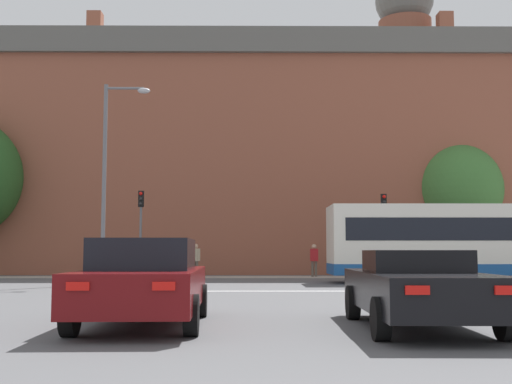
# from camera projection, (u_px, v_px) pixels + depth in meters

# --- Properties ---
(stop_line_strip) EXTENTS (9.38, 0.30, 0.01)m
(stop_line_strip) POSITION_uv_depth(u_px,v_px,m) (265.00, 291.00, 20.76)
(stop_line_strip) COLOR silver
(stop_line_strip) RESTS_ON ground_plane
(far_pavement) EXTENTS (70.43, 2.50, 0.01)m
(far_pavement) POSITION_uv_depth(u_px,v_px,m) (260.00, 277.00, 32.03)
(far_pavement) COLOR #A09B91
(far_pavement) RESTS_ON ground_plane
(brick_civic_building) EXTENTS (37.88, 15.33, 20.30)m
(brick_civic_building) POSITION_uv_depth(u_px,v_px,m) (215.00, 164.00, 42.56)
(brick_civic_building) COLOR brown
(brick_civic_building) RESTS_ON ground_plane
(car_saloon_left) EXTENTS (2.15, 4.79, 1.51)m
(car_saloon_left) POSITION_uv_depth(u_px,v_px,m) (145.00, 281.00, 11.21)
(car_saloon_left) COLOR #600C0F
(car_saloon_left) RESTS_ON ground_plane
(car_roadster_right) EXTENTS (2.10, 4.86, 1.31)m
(car_roadster_right) POSITION_uv_depth(u_px,v_px,m) (418.00, 288.00, 10.78)
(car_roadster_right) COLOR black
(car_roadster_right) RESTS_ON ground_plane
(bus_crossing_lead) EXTENTS (11.38, 2.74, 3.16)m
(bus_crossing_lead) POSITION_uv_depth(u_px,v_px,m) (468.00, 241.00, 26.25)
(bus_crossing_lead) COLOR silver
(bus_crossing_lead) RESTS_ON ground_plane
(traffic_light_far_right) EXTENTS (0.26, 0.31, 4.09)m
(traffic_light_far_right) POSITION_uv_depth(u_px,v_px,m) (384.00, 221.00, 31.27)
(traffic_light_far_right) COLOR slate
(traffic_light_far_right) RESTS_ON ground_plane
(traffic_light_far_left) EXTENTS (0.26, 0.31, 4.26)m
(traffic_light_far_left) POSITION_uv_depth(u_px,v_px,m) (141.00, 219.00, 31.53)
(traffic_light_far_left) COLOR slate
(traffic_light_far_left) RESTS_ON ground_plane
(street_lamp_junction) EXTENTS (1.85, 0.36, 7.96)m
(street_lamp_junction) POSITION_uv_depth(u_px,v_px,m) (111.00, 163.00, 25.43)
(street_lamp_junction) COLOR slate
(street_lamp_junction) RESTS_ON ground_plane
(pedestrian_waiting) EXTENTS (0.45, 0.42, 1.66)m
(pedestrian_waiting) POSITION_uv_depth(u_px,v_px,m) (196.00, 258.00, 32.36)
(pedestrian_waiting) COLOR brown
(pedestrian_waiting) RESTS_ON ground_plane
(pedestrian_walking_east) EXTENTS (0.41, 0.24, 1.65)m
(pedestrian_walking_east) POSITION_uv_depth(u_px,v_px,m) (314.00, 258.00, 32.50)
(pedestrian_walking_east) COLOR brown
(pedestrian_walking_east) RESTS_ON ground_plane
(tree_kerbside) EXTENTS (4.92, 4.92, 7.33)m
(tree_kerbside) POSITION_uv_depth(u_px,v_px,m) (458.00, 190.00, 36.02)
(tree_kerbside) COLOR #4C3823
(tree_kerbside) RESTS_ON ground_plane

